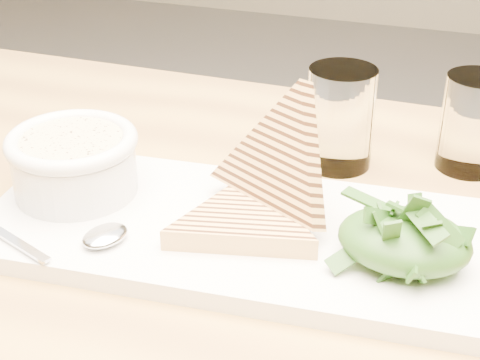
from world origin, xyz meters
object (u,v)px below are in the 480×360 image
(table_top, at_px, (210,313))
(glass_near, at_px, (340,118))
(glass_far, at_px, (473,123))
(soup_bowl, at_px, (75,169))
(platter, at_px, (233,231))

(table_top, distance_m, glass_near, 0.26)
(table_top, relative_size, glass_far, 13.08)
(table_top, height_order, glass_near, glass_near)
(glass_far, bearing_deg, table_top, -122.01)
(glass_far, bearing_deg, soup_bowl, -149.62)
(platter, relative_size, soup_bowl, 3.86)
(table_top, xyz_separation_m, platter, (-0.01, 0.08, 0.03))
(platter, xyz_separation_m, soup_bowl, (-0.16, 0.01, 0.03))
(table_top, bearing_deg, glass_near, 78.89)
(platter, height_order, glass_far, glass_far)
(glass_far, bearing_deg, platter, -131.86)
(table_top, height_order, soup_bowl, soup_bowl)
(glass_near, bearing_deg, table_top, -101.11)
(platter, bearing_deg, glass_far, 48.14)
(soup_bowl, distance_m, glass_near, 0.27)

